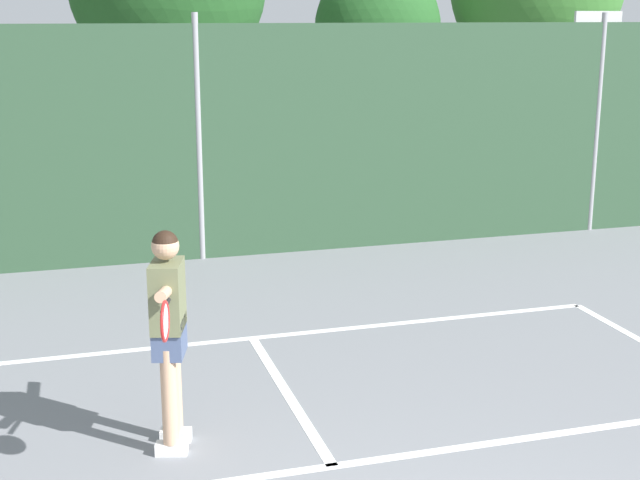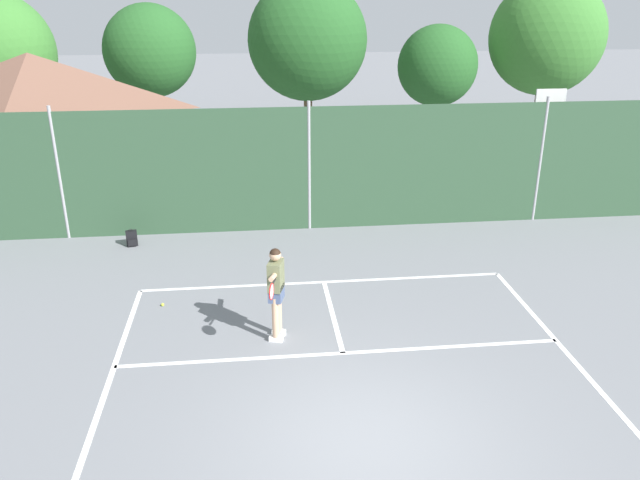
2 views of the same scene
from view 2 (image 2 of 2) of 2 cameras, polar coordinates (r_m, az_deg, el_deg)
ground_plane at (r=9.76m, az=4.29°, el=-17.92°), size 120.00×120.00×0.00m
court_markings at (r=10.25m, az=3.62°, el=-15.62°), size 8.30×11.10×0.01m
chainlink_fence at (r=17.03m, az=-0.99°, el=6.42°), size 26.09×0.09×3.53m
basketball_hoop at (r=19.91m, az=19.80°, el=9.25°), size 0.90×0.67×3.55m
clubhouse_building at (r=21.46m, az=-24.15°, el=9.50°), size 6.99×4.79×4.47m
treeline_backdrop at (r=27.02m, az=-1.84°, el=17.20°), size 27.43×4.43×6.77m
tennis_player at (r=11.68m, az=-4.01°, el=-4.19°), size 0.36×1.42×1.85m
tennis_ball at (r=13.72m, az=-14.10°, el=-5.71°), size 0.07×0.07×0.07m
backpack_black at (r=17.01m, az=-16.72°, el=0.12°), size 0.31×0.29×0.46m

